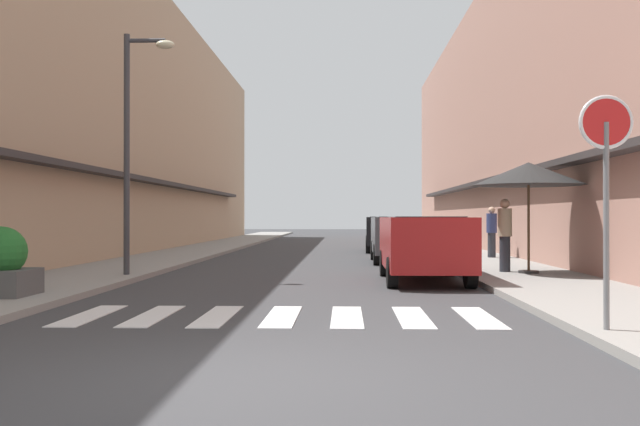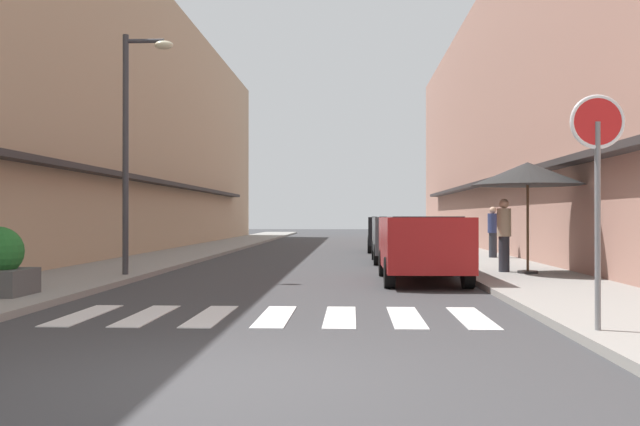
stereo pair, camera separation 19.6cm
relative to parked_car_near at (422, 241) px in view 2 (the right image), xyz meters
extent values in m
plane|color=#38383A|center=(-2.69, 10.52, -0.92)|extent=(109.72, 109.72, 0.00)
cube|color=gray|center=(-7.84, 10.52, -0.86)|extent=(2.83, 69.82, 0.12)
cube|color=gray|center=(2.46, 10.52, -0.86)|extent=(2.83, 69.82, 0.12)
cube|color=tan|center=(-11.75, 12.02, 4.50)|extent=(5.00, 46.89, 10.84)
cube|color=#332D2D|center=(-9.00, 12.02, 1.88)|extent=(0.50, 32.82, 0.16)
cube|color=#A87A6B|center=(6.38, 12.02, 4.58)|extent=(5.00, 46.89, 11.00)
cube|color=#332D2D|center=(3.63, 12.02, 1.88)|extent=(0.50, 32.82, 0.16)
cube|color=silver|center=(-5.54, -5.51, -0.92)|extent=(0.45, 2.20, 0.01)
cube|color=silver|center=(-4.59, -5.51, -0.92)|extent=(0.45, 2.20, 0.01)
cube|color=silver|center=(-3.64, -5.51, -0.92)|extent=(0.45, 2.20, 0.01)
cube|color=silver|center=(-2.69, -5.51, -0.92)|extent=(0.45, 2.20, 0.01)
cube|color=silver|center=(-1.74, -5.51, -0.92)|extent=(0.45, 2.20, 0.01)
cube|color=silver|center=(-0.79, -5.51, -0.92)|extent=(0.45, 2.20, 0.01)
cube|color=silver|center=(0.16, -5.51, -0.92)|extent=(0.45, 2.20, 0.01)
cube|color=maroon|center=(0.00, 0.04, -0.04)|extent=(1.76, 4.37, 1.13)
cube|color=black|center=(0.00, -0.18, 0.27)|extent=(1.48, 2.45, 0.56)
cylinder|color=black|center=(-0.79, 1.48, -0.60)|extent=(0.22, 0.64, 0.64)
cylinder|color=black|center=(0.80, 1.48, -0.60)|extent=(0.22, 0.64, 0.64)
cylinder|color=black|center=(-0.80, -1.40, -0.60)|extent=(0.22, 0.64, 0.64)
cylinder|color=black|center=(0.79, -1.40, -0.60)|extent=(0.22, 0.64, 0.64)
cube|color=#4C5156|center=(0.00, 6.58, -0.04)|extent=(1.78, 4.01, 1.13)
cube|color=black|center=(0.00, 6.38, 0.27)|extent=(1.48, 2.25, 0.56)
cylinder|color=black|center=(-0.79, 7.90, -0.60)|extent=(0.22, 0.64, 0.64)
cylinder|color=black|center=(0.80, 7.89, -0.60)|extent=(0.22, 0.64, 0.64)
cylinder|color=black|center=(-0.80, 5.26, -0.60)|extent=(0.22, 0.64, 0.64)
cylinder|color=black|center=(0.79, 5.25, -0.60)|extent=(0.22, 0.64, 0.64)
cube|color=black|center=(0.00, 13.32, -0.04)|extent=(1.87, 4.18, 1.13)
cube|color=black|center=(0.00, 13.12, 0.27)|extent=(1.54, 2.36, 0.56)
cylinder|color=black|center=(-0.75, 14.71, -0.60)|extent=(0.24, 0.65, 0.64)
cylinder|color=black|center=(0.83, 14.66, -0.60)|extent=(0.24, 0.65, 0.64)
cylinder|color=black|center=(-0.83, 11.98, -0.60)|extent=(0.24, 0.65, 0.64)
cylinder|color=black|center=(0.75, 11.94, -0.60)|extent=(0.24, 0.65, 0.64)
cylinder|color=slate|center=(1.35, -7.24, 0.43)|extent=(0.07, 0.07, 2.47)
cylinder|color=red|center=(1.35, -7.24, 1.67)|extent=(0.64, 0.03, 0.64)
torus|color=white|center=(1.35, -7.24, 1.67)|extent=(0.65, 0.05, 0.65)
cylinder|color=#38383D|center=(-6.85, 0.30, 2.00)|extent=(0.14, 0.14, 5.60)
cylinder|color=#38383D|center=(-6.40, 0.30, 4.65)|extent=(0.90, 0.10, 0.10)
ellipsoid|color=beige|center=(-5.95, 0.30, 4.55)|extent=(0.44, 0.28, 0.20)
cylinder|color=#262626|center=(2.61, 1.05, -0.77)|extent=(0.48, 0.48, 0.06)
cylinder|color=#4C3823|center=(2.61, 1.05, 0.38)|extent=(0.06, 0.06, 2.37)
cone|color=black|center=(2.61, 1.05, 1.57)|extent=(2.65, 2.65, 0.55)
cylinder|color=#282B33|center=(3.08, 7.42, -0.40)|extent=(0.26, 0.26, 0.81)
cylinder|color=navy|center=(3.08, 7.42, 0.33)|extent=(0.34, 0.34, 0.64)
sphere|color=tan|center=(3.08, 7.42, 0.76)|extent=(0.22, 0.22, 0.22)
cylinder|color=#282B33|center=(2.14, 1.46, -0.37)|extent=(0.26, 0.26, 0.86)
cylinder|color=tan|center=(2.14, 1.46, 0.40)|extent=(0.34, 0.34, 0.68)
sphere|color=tan|center=(2.14, 1.46, 0.86)|extent=(0.23, 0.23, 0.23)
camera|label=1|loc=(-1.76, -15.57, 0.54)|focal=38.78mm
camera|label=2|loc=(-1.57, -15.57, 0.54)|focal=38.78mm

